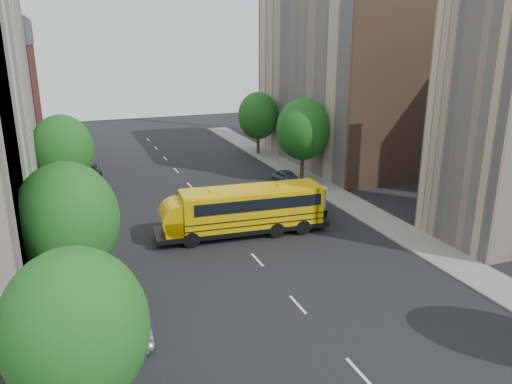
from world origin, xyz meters
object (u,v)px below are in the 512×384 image
street_tree_0 (76,329)px  safari_truck (290,205)px  parked_car_1 (97,201)px  parked_car_4 (288,178)px  street_tree_1 (67,219)px  street_tree_4 (303,129)px  school_bus (240,209)px  parked_car_2 (89,170)px  street_tree_5 (258,116)px  parked_car_0 (128,320)px  street_tree_2 (63,149)px

street_tree_0 → safari_truck: size_ratio=1.20×
parked_car_1 → parked_car_4: (17.60, 0.68, -0.05)m
street_tree_1 → street_tree_4: 28.43m
school_bus → parked_car_2: size_ratio=2.68×
street_tree_5 → school_bus: bearing=-114.2°
street_tree_0 → parked_car_0: street_tree_0 is taller
street_tree_4 → parked_car_4: bearing=-146.0°
street_tree_0 → street_tree_2: 28.00m
street_tree_1 → parked_car_1: (2.20, 15.83, -4.18)m
street_tree_0 → parked_car_4: (19.80, 26.51, -3.92)m
parked_car_2 → street_tree_4: bearing=153.7°
street_tree_1 → street_tree_5: bearing=53.7°
street_tree_0 → street_tree_4: (22.00, 28.00, 0.43)m
parked_car_1 → street_tree_5: bearing=-147.2°
parked_car_0 → parked_car_2: (0.00, 30.73, -0.10)m
street_tree_5 → parked_car_4: 14.23m
street_tree_0 → street_tree_5: size_ratio=0.99×
street_tree_4 → street_tree_5: size_ratio=1.08×
street_tree_0 → street_tree_2: bearing=90.0°
street_tree_1 → street_tree_5: street_tree_1 is taller
street_tree_5 → parked_car_0: 39.18m
street_tree_0 → parked_car_1: bearing=85.1°
street_tree_0 → safari_truck: bearing=48.0°
school_bus → parked_car_4: size_ratio=3.01×
street_tree_4 → school_bus: street_tree_4 is taller
street_tree_5 → street_tree_1: bearing=-126.3°
parked_car_1 → parked_car_2: parked_car_1 is taller
safari_truck → parked_car_2: safari_truck is taller
street_tree_4 → parked_car_2: street_tree_4 is taller
parked_car_1 → street_tree_4: bearing=-176.5°
school_bus → parked_car_4: bearing=54.6°
street_tree_0 → street_tree_5: bearing=61.2°
school_bus → parked_car_1: school_bus is taller
street_tree_5 → street_tree_4: bearing=-90.0°
parked_car_0 → parked_car_1: bearing=-92.5°
school_bus → street_tree_4: bearing=51.9°
street_tree_5 → parked_car_4: street_tree_5 is taller
street_tree_2 → parked_car_2: 10.30m
parked_car_2 → street_tree_2: bearing=75.0°
parked_car_1 → parked_car_4: bearing=179.4°
street_tree_4 → parked_car_2: size_ratio=1.71×
school_bus → parked_car_2: bearing=118.3°
street_tree_1 → parked_car_1: 16.52m
school_bus → parked_car_0: (-9.23, -10.01, -1.22)m
street_tree_5 → parked_car_0: bearing=-120.5°
street_tree_2 → parked_car_0: street_tree_2 is taller
street_tree_0 → parked_car_0: size_ratio=1.67×
street_tree_0 → parked_car_2: 37.43m
street_tree_0 → parked_car_1: street_tree_0 is taller
street_tree_2 → parked_car_0: 22.07m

